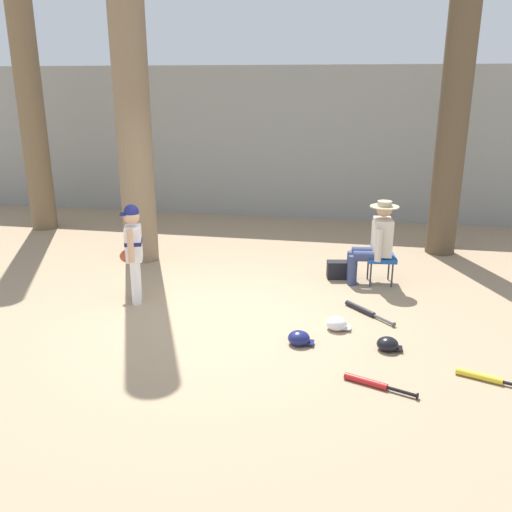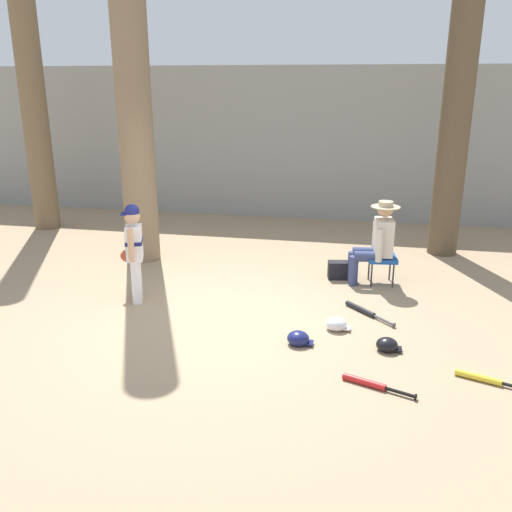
{
  "view_description": "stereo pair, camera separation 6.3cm",
  "coord_description": "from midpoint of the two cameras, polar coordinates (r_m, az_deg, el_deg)",
  "views": [
    {
      "loc": [
        1.63,
        -5.88,
        2.78
      ],
      "look_at": [
        0.47,
        0.32,
        0.75
      ],
      "focal_mm": 38.36,
      "sensor_mm": 36.0,
      "label": 1
    },
    {
      "loc": [
        1.69,
        -5.87,
        2.78
      ],
      "look_at": [
        0.47,
        0.32,
        0.75
      ],
      "focal_mm": 38.36,
      "sensor_mm": 36.0,
      "label": 2
    }
  ],
  "objects": [
    {
      "name": "batting_helmet_black",
      "position": [
        6.13,
        13.29,
        -8.95
      ],
      "size": [
        0.28,
        0.21,
        0.16
      ],
      "color": "black",
      "rests_on": "ground"
    },
    {
      "name": "bat_red_barrel",
      "position": [
        5.45,
        11.61,
        -12.84
      ],
      "size": [
        0.69,
        0.31,
        0.07
      ],
      "color": "red",
      "rests_on": "ground"
    },
    {
      "name": "tree_near_player",
      "position": [
        8.72,
        -13.23,
        18.34
      ],
      "size": [
        0.74,
        0.74,
        6.56
      ],
      "color": "#7F6B51",
      "rests_on": "ground"
    },
    {
      "name": "young_ballplayer",
      "position": [
        7.18,
        -12.93,
        0.9
      ],
      "size": [
        0.44,
        0.56,
        1.31
      ],
      "color": "white",
      "rests_on": "ground"
    },
    {
      "name": "tree_far_left",
      "position": [
        11.3,
        -22.92,
        16.9
      ],
      "size": [
        0.63,
        0.63,
        6.32
      ],
      "color": "brown",
      "rests_on": "ground"
    },
    {
      "name": "ground_plane",
      "position": [
        6.71,
        -4.74,
        -6.72
      ],
      "size": [
        60.0,
        60.0,
        0.0
      ],
      "primitive_type": "plane",
      "color": "#9E8466"
    },
    {
      "name": "batting_helmet_white",
      "position": [
        6.5,
        8.14,
        -7.0
      ],
      "size": [
        0.29,
        0.22,
        0.17
      ],
      "color": "silver",
      "rests_on": "ground"
    },
    {
      "name": "batting_helmet_navy",
      "position": [
        6.1,
        4.22,
        -8.55
      ],
      "size": [
        0.29,
        0.22,
        0.17
      ],
      "color": "navy",
      "rests_on": "ground"
    },
    {
      "name": "concrete_back_wall",
      "position": [
        11.62,
        2.37,
        11.67
      ],
      "size": [
        18.0,
        0.36,
        3.08
      ],
      "primitive_type": "cube",
      "color": "gray",
      "rests_on": "ground"
    },
    {
      "name": "handbag_beside_stool",
      "position": [
        8.11,
        8.41,
        -1.43
      ],
      "size": [
        0.37,
        0.24,
        0.26
      ],
      "primitive_type": "cube",
      "rotation": [
        0.0,
        0.0,
        0.18
      ],
      "color": "black",
      "rests_on": "ground"
    },
    {
      "name": "bat_yellow_trainer",
      "position": [
        5.85,
        22.52,
        -11.65
      ],
      "size": [
        0.7,
        0.3,
        0.07
      ],
      "color": "yellow",
      "rests_on": "ground"
    },
    {
      "name": "bat_black_composite",
      "position": [
        7.01,
        10.91,
        -5.58
      ],
      "size": [
        0.62,
        0.63,
        0.07
      ],
      "color": "black",
      "rests_on": "ground"
    },
    {
      "name": "folding_stool",
      "position": [
        7.96,
        12.65,
        -0.29
      ],
      "size": [
        0.44,
        0.44,
        0.41
      ],
      "color": "#194C9E",
      "rests_on": "ground"
    },
    {
      "name": "tree_behind_spectator",
      "position": [
        9.39,
        19.96,
        15.69
      ],
      "size": [
        0.71,
        0.71,
        5.91
      ],
      "color": "brown",
      "rests_on": "ground"
    },
    {
      "name": "seated_spectator",
      "position": [
        7.86,
        12.08,
        1.63
      ],
      "size": [
        0.67,
        0.54,
        1.2
      ],
      "color": "navy",
      "rests_on": "ground"
    }
  ]
}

